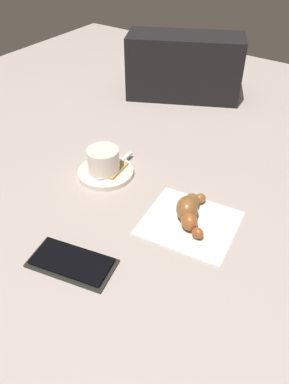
{
  "coord_description": "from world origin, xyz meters",
  "views": [
    {
      "loc": [
        -0.34,
        0.48,
        0.49
      ],
      "look_at": [
        -0.01,
        0.0,
        0.01
      ],
      "focal_mm": 35.17,
      "sensor_mm": 36.0,
      "label": 1
    }
  ],
  "objects_px": {
    "sugar_packet": "(118,170)",
    "laptop_bag": "(184,67)",
    "espresso_cup": "(104,160)",
    "saucer": "(106,172)",
    "croissant": "(189,210)",
    "napkin": "(190,223)",
    "teaspoon": "(110,170)",
    "cell_phone": "(72,262)"
  },
  "relations": [
    {
      "from": "espresso_cup",
      "to": "croissant",
      "type": "distance_m",
      "value": 0.22
    },
    {
      "from": "laptop_bag",
      "to": "cell_phone",
      "type": "bearing_deg",
      "value": 78.39
    },
    {
      "from": "sugar_packet",
      "to": "cell_phone",
      "type": "height_order",
      "value": "sugar_packet"
    },
    {
      "from": "cell_phone",
      "to": "sugar_packet",
      "type": "bearing_deg",
      "value": -69.55
    },
    {
      "from": "sugar_packet",
      "to": "laptop_bag",
      "type": "distance_m",
      "value": 0.44
    },
    {
      "from": "sugar_packet",
      "to": "cell_phone",
      "type": "bearing_deg",
      "value": -165.6
    },
    {
      "from": "saucer",
      "to": "laptop_bag",
      "type": "height_order",
      "value": "laptop_bag"
    },
    {
      "from": "croissant",
      "to": "laptop_bag",
      "type": "xyz_separation_m",
      "value": [
        0.28,
        -0.46,
        0.07
      ]
    },
    {
      "from": "teaspoon",
      "to": "croissant",
      "type": "distance_m",
      "value": 0.21
    },
    {
      "from": "croissant",
      "to": "cell_phone",
      "type": "bearing_deg",
      "value": 62.74
    },
    {
      "from": "saucer",
      "to": "espresso_cup",
      "type": "bearing_deg",
      "value": 16.46
    },
    {
      "from": "laptop_bag",
      "to": "sugar_packet",
      "type": "bearing_deg",
      "value": 75.07
    },
    {
      "from": "teaspoon",
      "to": "sugar_packet",
      "type": "bearing_deg",
      "value": -150.48
    },
    {
      "from": "napkin",
      "to": "croissant",
      "type": "height_order",
      "value": "croissant"
    },
    {
      "from": "teaspoon",
      "to": "croissant",
      "type": "xyz_separation_m",
      "value": [
        -0.21,
        0.03,
        0.01
      ]
    },
    {
      "from": "saucer",
      "to": "laptop_bag",
      "type": "bearing_deg",
      "value": -81.88
    },
    {
      "from": "espresso_cup",
      "to": "sugar_packet",
      "type": "bearing_deg",
      "value": -154.6
    },
    {
      "from": "napkin",
      "to": "croissant",
      "type": "distance_m",
      "value": 0.02
    },
    {
      "from": "espresso_cup",
      "to": "napkin",
      "type": "bearing_deg",
      "value": 172.52
    },
    {
      "from": "teaspoon",
      "to": "cell_phone",
      "type": "relative_size",
      "value": 0.8
    },
    {
      "from": "napkin",
      "to": "laptop_bag",
      "type": "xyz_separation_m",
      "value": [
        0.29,
        -0.47,
        0.09
      ]
    },
    {
      "from": "espresso_cup",
      "to": "napkin",
      "type": "distance_m",
      "value": 0.23
    },
    {
      "from": "espresso_cup",
      "to": "laptop_bag",
      "type": "height_order",
      "value": "laptop_bag"
    },
    {
      "from": "croissant",
      "to": "cell_phone",
      "type": "xyz_separation_m",
      "value": [
        0.11,
        0.21,
        -0.02
      ]
    },
    {
      "from": "teaspoon",
      "to": "sugar_packet",
      "type": "distance_m",
      "value": 0.02
    },
    {
      "from": "teaspoon",
      "to": "laptop_bag",
      "type": "distance_m",
      "value": 0.45
    },
    {
      "from": "espresso_cup",
      "to": "laptop_bag",
      "type": "xyz_separation_m",
      "value": [
        0.06,
        -0.44,
        0.05
      ]
    },
    {
      "from": "teaspoon",
      "to": "espresso_cup",
      "type": "bearing_deg",
      "value": 19.83
    },
    {
      "from": "saucer",
      "to": "croissant",
      "type": "relative_size",
      "value": 1.08
    },
    {
      "from": "sugar_packet",
      "to": "croissant",
      "type": "bearing_deg",
      "value": -106.0
    },
    {
      "from": "saucer",
      "to": "sugar_packet",
      "type": "bearing_deg",
      "value": -153.8
    },
    {
      "from": "espresso_cup",
      "to": "sugar_packet",
      "type": "distance_m",
      "value": 0.04
    },
    {
      "from": "laptop_bag",
      "to": "croissant",
      "type": "bearing_deg",
      "value": 95.05
    },
    {
      "from": "napkin",
      "to": "teaspoon",
      "type": "bearing_deg",
      "value": -8.96
    },
    {
      "from": "croissant",
      "to": "saucer",
      "type": "bearing_deg",
      "value": -5.86
    },
    {
      "from": "croissant",
      "to": "sugar_packet",
      "type": "bearing_deg",
      "value": -9.95
    },
    {
      "from": "sugar_packet",
      "to": "laptop_bag",
      "type": "height_order",
      "value": "laptop_bag"
    },
    {
      "from": "espresso_cup",
      "to": "teaspoon",
      "type": "distance_m",
      "value": 0.03
    },
    {
      "from": "saucer",
      "to": "espresso_cup",
      "type": "distance_m",
      "value": 0.03
    },
    {
      "from": "espresso_cup",
      "to": "sugar_packet",
      "type": "relative_size",
      "value": 1.41
    },
    {
      "from": "espresso_cup",
      "to": "croissant",
      "type": "xyz_separation_m",
      "value": [
        -0.22,
        0.02,
        -0.01
      ]
    },
    {
      "from": "sugar_packet",
      "to": "teaspoon",
      "type": "bearing_deg",
      "value": 113.47
    }
  ]
}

